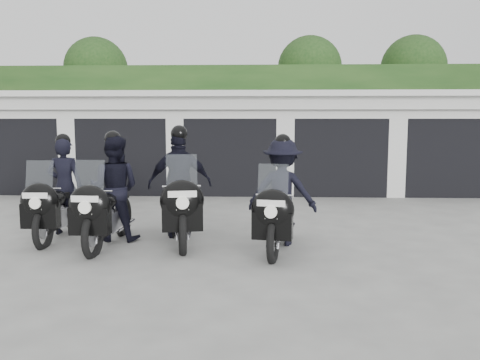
{
  "coord_description": "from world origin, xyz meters",
  "views": [
    {
      "loc": [
        0.86,
        -8.79,
        2.21
      ],
      "look_at": [
        0.47,
        0.73,
        1.05
      ],
      "focal_mm": 38.0,
      "sensor_mm": 36.0,
      "label": 1
    }
  ],
  "objects_px": {
    "police_bike_b": "(111,195)",
    "police_bike_c": "(180,190)",
    "police_bike_a": "(59,196)",
    "police_bike_d": "(281,198)"
  },
  "relations": [
    {
      "from": "police_bike_b",
      "to": "police_bike_c",
      "type": "xyz_separation_m",
      "value": [
        1.19,
        0.3,
        0.05
      ]
    },
    {
      "from": "police_bike_a",
      "to": "police_bike_c",
      "type": "relative_size",
      "value": 0.93
    },
    {
      "from": "police_bike_b",
      "to": "police_bike_c",
      "type": "distance_m",
      "value": 1.23
    },
    {
      "from": "police_bike_b",
      "to": "police_bike_c",
      "type": "bearing_deg",
      "value": 16.52
    },
    {
      "from": "police_bike_b",
      "to": "police_bike_a",
      "type": "bearing_deg",
      "value": 163.94
    },
    {
      "from": "police_bike_a",
      "to": "police_bike_d",
      "type": "distance_m",
      "value": 4.12
    },
    {
      "from": "police_bike_c",
      "to": "police_bike_d",
      "type": "distance_m",
      "value": 1.87
    },
    {
      "from": "police_bike_b",
      "to": "police_bike_d",
      "type": "bearing_deg",
      "value": -0.72
    },
    {
      "from": "police_bike_c",
      "to": "police_bike_b",
      "type": "bearing_deg",
      "value": -176.59
    },
    {
      "from": "police_bike_a",
      "to": "police_bike_c",
      "type": "xyz_separation_m",
      "value": [
        2.27,
        -0.07,
        0.12
      ]
    }
  ]
}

